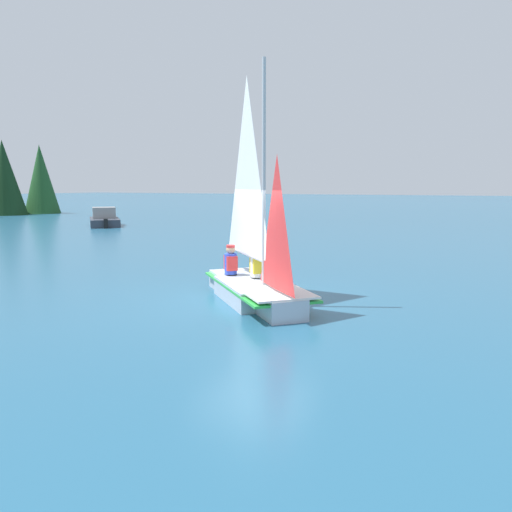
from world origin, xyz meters
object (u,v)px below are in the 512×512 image
object	(u,v)px
sailor_helm	(257,270)
sailor_crew	(231,267)
sailboat_main	(255,268)
motorboat_distant	(104,219)

from	to	relation	value
sailor_helm	sailor_crew	size ratio (longest dim) A/B	1.00
sailboat_main	motorboat_distant	size ratio (longest dim) A/B	1.25
sailboat_main	sailor_crew	world-z (taller)	sailboat_main
sailor_crew	sailor_helm	bearing A→B (deg)	38.41
sailor_crew	motorboat_distant	bearing A→B (deg)	-174.77
sailboat_main	sailor_helm	world-z (taller)	sailboat_main
sailor_helm	sailor_crew	world-z (taller)	sailor_crew
motorboat_distant	sailboat_main	bearing A→B (deg)	-173.96
sailboat_main	sailor_crew	distance (m)	1.06
sailor_helm	motorboat_distant	bearing A→B (deg)	-173.74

